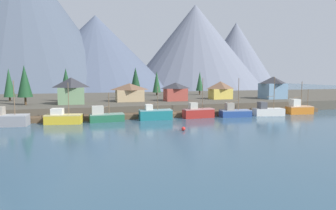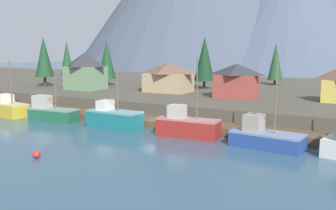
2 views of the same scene
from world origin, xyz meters
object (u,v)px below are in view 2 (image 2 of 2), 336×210
object	(u,v)px
fishing_boat_blue	(265,137)
conifer_near_right	(107,59)
conifer_mid_left	(44,57)
conifer_back_right	(204,59)
house_green	(85,71)
fishing_boat_teal	(114,118)
conifer_back_left	(67,58)
fishing_boat_red	(187,126)
house_red	(237,80)
conifer_mid_right	(276,61)
fishing_boat_green	(51,112)
house_tan	(168,77)
fishing_boat_yellow	(8,108)
channel_buoy	(36,154)

from	to	relation	value
fishing_boat_blue	conifer_near_right	world-z (taller)	conifer_near_right
conifer_mid_left	conifer_back_right	size ratio (longest dim) A/B	1.01
house_green	conifer_back_right	distance (m)	21.91
fishing_boat_teal	house_green	xyz separation A→B (m)	(-17.97, 15.54, 4.68)
conifer_near_right	conifer_back_left	distance (m)	16.03
fishing_boat_red	conifer_back_left	size ratio (longest dim) A/B	1.00
house_red	conifer_back_right	size ratio (longest dim) A/B	0.66
house_green	conifer_mid_right	bearing A→B (deg)	41.95
conifer_near_right	conifer_mid_left	size ratio (longest dim) A/B	0.94
house_red	conifer_mid_left	bearing A→B (deg)	-178.03
fishing_boat_green	conifer_back_left	distance (m)	38.07
fishing_boat_teal	house_tan	size ratio (longest dim) A/B	0.94
conifer_near_right	fishing_boat_green	bearing A→B (deg)	-69.79
fishing_boat_yellow	conifer_mid_right	world-z (taller)	conifer_mid_right
fishing_boat_green	conifer_mid_left	xyz separation A→B (m)	(-17.96, 15.99, 7.11)
fishing_boat_red	fishing_boat_blue	bearing A→B (deg)	-6.68
conifer_mid_left	fishing_boat_teal	bearing A→B (deg)	-29.08
conifer_mid_left	fishing_boat_red	bearing A→B (deg)	-22.19
fishing_boat_red	conifer_back_left	world-z (taller)	conifer_back_left
house_red	conifer_mid_left	world-z (taller)	conifer_mid_left
fishing_boat_teal	conifer_near_right	xyz separation A→B (m)	(-19.61, 23.97, 6.46)
house_green	conifer_mid_right	distance (m)	37.91
conifer_near_right	conifer_back_left	world-z (taller)	conifer_back_left
house_red	house_green	world-z (taller)	house_green
conifer_mid_right	channel_buoy	size ratio (longest dim) A/B	12.20
fishing_boat_red	conifer_back_left	distance (m)	53.71
fishing_boat_yellow	house_green	size ratio (longest dim) A/B	1.24
fishing_boat_red	house_tan	size ratio (longest dim) A/B	1.18
conifer_mid_left	house_green	bearing A→B (deg)	-2.37
fishing_boat_yellow	fishing_boat_green	bearing A→B (deg)	12.79
fishing_boat_yellow	house_red	bearing A→B (deg)	41.01
house_tan	conifer_back_left	xyz separation A→B (m)	(-32.18, 9.64, 2.55)
fishing_boat_blue	house_tan	xyz separation A→B (m)	(-21.86, 19.51, 4.00)
conifer_near_right	conifer_back_left	bearing A→B (deg)	162.70
fishing_boat_blue	conifer_near_right	xyz separation A→B (m)	(-38.73, 24.38, 6.65)
conifer_mid_right	conifer_back_right	xyz separation A→B (m)	(-9.85, -13.48, 0.72)
fishing_boat_blue	house_tan	distance (m)	29.57
conifer_near_right	conifer_back_right	size ratio (longest dim) A/B	0.95
conifer_mid_right	fishing_boat_red	bearing A→B (deg)	-90.15
fishing_boat_teal	fishing_boat_red	bearing A→B (deg)	2.77
house_green	conifer_back_right	xyz separation A→B (m)	(18.32, 11.84, 2.07)
conifer_mid_right	house_green	bearing A→B (deg)	-138.05
fishing_boat_teal	conifer_mid_right	distance (m)	42.55
fishing_boat_teal	house_tan	bearing A→B (deg)	100.15
fishing_boat_red	channel_buoy	bearing A→B (deg)	-123.23
house_tan	conifer_back_right	distance (m)	9.32
fishing_boat_yellow	fishing_boat_blue	world-z (taller)	fishing_boat_blue
fishing_boat_red	fishing_boat_teal	bearing A→B (deg)	177.58
fishing_boat_red	house_green	bearing A→B (deg)	148.05
fishing_boat_red	house_red	bearing A→B (deg)	87.14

